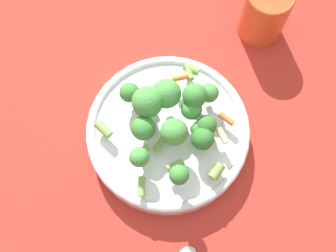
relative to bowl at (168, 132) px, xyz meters
name	(u,v)px	position (x,y,z in m)	size (l,w,h in m)	color
ground_plane	(168,136)	(0.00, 0.00, -0.02)	(3.00, 3.00, 0.00)	#B72D23
bowl	(168,132)	(0.00, 0.00, 0.00)	(0.25, 0.25, 0.04)	silver
pasta_salad	(171,116)	(0.00, 0.01, 0.06)	(0.20, 0.21, 0.07)	#8CB766
cup	(265,13)	(0.11, 0.23, 0.03)	(0.07, 0.07, 0.10)	#CC4C23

